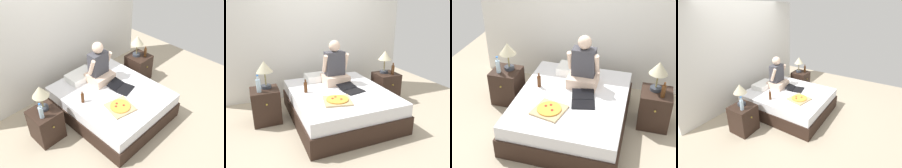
# 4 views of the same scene
# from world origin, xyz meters

# --- Properties ---
(ground_plane) EXTENTS (5.98, 5.98, 0.00)m
(ground_plane) POSITION_xyz_m (0.00, 0.00, 0.00)
(ground_plane) COLOR tan
(wall_back) EXTENTS (3.98, 0.12, 2.50)m
(wall_back) POSITION_xyz_m (0.00, 1.31, 1.25)
(wall_back) COLOR silver
(wall_back) RESTS_ON ground
(bed) EXTENTS (1.58, 1.91, 0.49)m
(bed) POSITION_xyz_m (0.00, 0.00, 0.24)
(bed) COLOR black
(bed) RESTS_ON ground
(nightstand_left) EXTENTS (0.44, 0.47, 0.57)m
(nightstand_left) POSITION_xyz_m (-1.17, 0.33, 0.28)
(nightstand_left) COLOR black
(nightstand_left) RESTS_ON ground
(lamp_on_left_nightstand) EXTENTS (0.26, 0.26, 0.45)m
(lamp_on_left_nightstand) POSITION_xyz_m (-1.13, 0.38, 0.89)
(lamp_on_left_nightstand) COLOR #333842
(lamp_on_left_nightstand) RESTS_ON nightstand_left
(water_bottle) EXTENTS (0.07, 0.07, 0.28)m
(water_bottle) POSITION_xyz_m (-1.25, 0.24, 0.68)
(water_bottle) COLOR silver
(water_bottle) RESTS_ON nightstand_left
(nightstand_right) EXTENTS (0.44, 0.47, 0.57)m
(nightstand_right) POSITION_xyz_m (1.17, 0.33, 0.28)
(nightstand_right) COLOR black
(nightstand_right) RESTS_ON ground
(lamp_on_right_nightstand) EXTENTS (0.26, 0.26, 0.45)m
(lamp_on_right_nightstand) POSITION_xyz_m (1.14, 0.38, 0.89)
(lamp_on_right_nightstand) COLOR #333842
(lamp_on_right_nightstand) RESTS_ON nightstand_right
(beer_bottle) EXTENTS (0.06, 0.06, 0.23)m
(beer_bottle) POSITION_xyz_m (1.24, 0.23, 0.66)
(beer_bottle) COLOR #512D14
(beer_bottle) RESTS_ON nightstand_right
(pillow) EXTENTS (0.52, 0.34, 0.12)m
(pillow) POSITION_xyz_m (-0.13, 0.67, 0.55)
(pillow) COLOR white
(pillow) RESTS_ON bed
(person_seated) EXTENTS (0.47, 0.40, 0.78)m
(person_seated) POSITION_xyz_m (0.08, 0.39, 0.78)
(person_seated) COLOR beige
(person_seated) RESTS_ON bed
(laptop) EXTENTS (0.40, 0.48, 0.07)m
(laptop) POSITION_xyz_m (0.19, -0.09, 0.51)
(laptop) COLOR black
(laptop) RESTS_ON bed
(pizza_box) EXTENTS (0.48, 0.48, 0.05)m
(pizza_box) POSITION_xyz_m (-0.20, -0.41, 0.51)
(pizza_box) COLOR tan
(pizza_box) RESTS_ON bed
(beer_bottle_on_bed) EXTENTS (0.06, 0.06, 0.22)m
(beer_bottle_on_bed) POSITION_xyz_m (-0.54, 0.14, 0.59)
(beer_bottle_on_bed) COLOR #4C2811
(beer_bottle_on_bed) RESTS_ON bed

